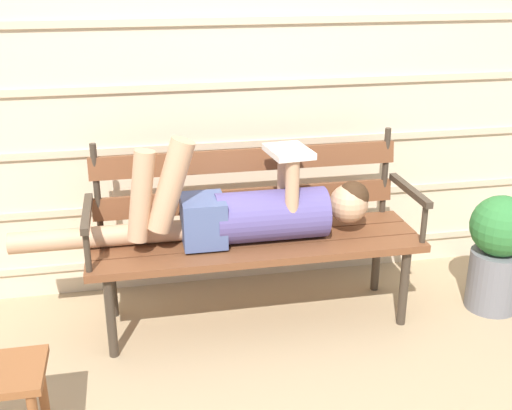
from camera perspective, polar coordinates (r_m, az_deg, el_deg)
name	(u,v)px	position (r m, az deg, el deg)	size (l,w,h in m)	color
ground_plane	(264,340)	(3.12, 0.71, -11.95)	(12.00, 12.00, 0.00)	tan
house_siding	(237,52)	(3.32, -1.73, 13.45)	(4.04, 0.08, 2.52)	beige
park_bench	(253,225)	(3.12, -0.25, -1.81)	(1.59, 0.48, 0.90)	brown
reclining_person	(243,211)	(3.00, -1.14, -0.54)	(1.69, 0.27, 0.55)	#514784
potted_plant	(498,249)	(3.46, 20.79, -3.70)	(0.31, 0.31, 0.61)	slate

